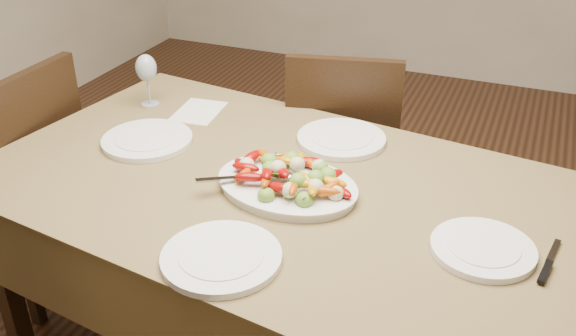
{
  "coord_description": "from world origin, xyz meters",
  "views": [
    {
      "loc": [
        0.47,
        -1.53,
        1.71
      ],
      "look_at": [
        -0.14,
        -0.06,
        0.82
      ],
      "focal_mm": 40.0,
      "sensor_mm": 36.0,
      "label": 1
    }
  ],
  "objects_px": {
    "chair_far": "(344,153)",
    "plate_far": "(341,139)",
    "dining_table": "(288,289)",
    "wine_glass": "(147,79)",
    "plate_right": "(483,249)",
    "plate_near": "(221,258)",
    "serving_platter": "(287,187)",
    "chair_left": "(11,183)",
    "plate_left": "(147,140)"
  },
  "relations": [
    {
      "from": "chair_far",
      "to": "chair_left",
      "type": "bearing_deg",
      "value": 20.17
    },
    {
      "from": "plate_left",
      "to": "plate_far",
      "type": "xyz_separation_m",
      "value": [
        0.58,
        0.25,
        0.0
      ]
    },
    {
      "from": "plate_near",
      "to": "serving_platter",
      "type": "bearing_deg",
      "value": 86.53
    },
    {
      "from": "dining_table",
      "to": "plate_far",
      "type": "xyz_separation_m",
      "value": [
        0.05,
        0.33,
        0.39
      ]
    },
    {
      "from": "serving_platter",
      "to": "plate_right",
      "type": "bearing_deg",
      "value": -8.57
    },
    {
      "from": "chair_far",
      "to": "plate_near",
      "type": "xyz_separation_m",
      "value": [
        0.05,
        -1.15,
        0.29
      ]
    },
    {
      "from": "plate_right",
      "to": "plate_far",
      "type": "xyz_separation_m",
      "value": [
        -0.51,
        0.44,
        0.0
      ]
    },
    {
      "from": "chair_far",
      "to": "chair_left",
      "type": "distance_m",
      "value": 1.3
    },
    {
      "from": "chair_left",
      "to": "plate_right",
      "type": "height_order",
      "value": "chair_left"
    },
    {
      "from": "chair_left",
      "to": "plate_right",
      "type": "relative_size",
      "value": 3.72
    },
    {
      "from": "serving_platter",
      "to": "plate_near",
      "type": "bearing_deg",
      "value": -93.47
    },
    {
      "from": "chair_left",
      "to": "plate_left",
      "type": "relative_size",
      "value": 3.24
    },
    {
      "from": "chair_left",
      "to": "plate_near",
      "type": "xyz_separation_m",
      "value": [
        1.14,
        -0.44,
        0.29
      ]
    },
    {
      "from": "plate_right",
      "to": "wine_glass",
      "type": "height_order",
      "value": "wine_glass"
    },
    {
      "from": "plate_near",
      "to": "chair_left",
      "type": "bearing_deg",
      "value": 158.84
    },
    {
      "from": "plate_near",
      "to": "wine_glass",
      "type": "distance_m",
      "value": 1.0
    },
    {
      "from": "dining_table",
      "to": "plate_right",
      "type": "height_order",
      "value": "plate_right"
    },
    {
      "from": "plate_near",
      "to": "plate_left",
      "type": "bearing_deg",
      "value": 137.95
    },
    {
      "from": "dining_table",
      "to": "plate_right",
      "type": "relative_size",
      "value": 7.2
    },
    {
      "from": "plate_left",
      "to": "wine_glass",
      "type": "xyz_separation_m",
      "value": [
        -0.16,
        0.26,
        0.09
      ]
    },
    {
      "from": "plate_near",
      "to": "wine_glass",
      "type": "xyz_separation_m",
      "value": [
        -0.68,
        0.73,
        0.09
      ]
    },
    {
      "from": "chair_left",
      "to": "serving_platter",
      "type": "distance_m",
      "value": 1.2
    },
    {
      "from": "serving_platter",
      "to": "plate_far",
      "type": "height_order",
      "value": "serving_platter"
    },
    {
      "from": "dining_table",
      "to": "plate_right",
      "type": "distance_m",
      "value": 0.69
    },
    {
      "from": "chair_far",
      "to": "plate_far",
      "type": "relative_size",
      "value": 3.28
    },
    {
      "from": "plate_left",
      "to": "chair_left",
      "type": "bearing_deg",
      "value": -177.87
    },
    {
      "from": "dining_table",
      "to": "plate_far",
      "type": "relative_size",
      "value": 6.35
    },
    {
      "from": "plate_left",
      "to": "wine_glass",
      "type": "relative_size",
      "value": 1.43
    },
    {
      "from": "plate_left",
      "to": "plate_right",
      "type": "relative_size",
      "value": 1.15
    },
    {
      "from": "chair_left",
      "to": "plate_far",
      "type": "height_order",
      "value": "chair_left"
    },
    {
      "from": "dining_table",
      "to": "plate_right",
      "type": "xyz_separation_m",
      "value": [
        0.56,
        -0.11,
        0.39
      ]
    },
    {
      "from": "chair_far",
      "to": "plate_far",
      "type": "distance_m",
      "value": 0.54
    },
    {
      "from": "plate_far",
      "to": "wine_glass",
      "type": "height_order",
      "value": "wine_glass"
    },
    {
      "from": "plate_far",
      "to": "plate_near",
      "type": "xyz_separation_m",
      "value": [
        -0.07,
        -0.72,
        0.0
      ]
    },
    {
      "from": "dining_table",
      "to": "chair_left",
      "type": "distance_m",
      "value": 1.16
    },
    {
      "from": "chair_left",
      "to": "plate_far",
      "type": "distance_m",
      "value": 1.27
    },
    {
      "from": "plate_near",
      "to": "wine_glass",
      "type": "relative_size",
      "value": 1.43
    },
    {
      "from": "serving_platter",
      "to": "chair_left",
      "type": "bearing_deg",
      "value": 175.96
    },
    {
      "from": "dining_table",
      "to": "wine_glass",
      "type": "bearing_deg",
      "value": 153.37
    },
    {
      "from": "plate_right",
      "to": "chair_left",
      "type": "bearing_deg",
      "value": 174.48
    },
    {
      "from": "plate_right",
      "to": "plate_near",
      "type": "relative_size",
      "value": 0.87
    },
    {
      "from": "plate_left",
      "to": "plate_far",
      "type": "relative_size",
      "value": 1.01
    },
    {
      "from": "dining_table",
      "to": "plate_right",
      "type": "bearing_deg",
      "value": -10.7
    },
    {
      "from": "chair_left",
      "to": "wine_glass",
      "type": "xyz_separation_m",
      "value": [
        0.46,
        0.29,
        0.39
      ]
    },
    {
      "from": "serving_platter",
      "to": "plate_near",
      "type": "height_order",
      "value": "serving_platter"
    },
    {
      "from": "chair_far",
      "to": "chair_left",
      "type": "height_order",
      "value": "same"
    },
    {
      "from": "dining_table",
      "to": "chair_far",
      "type": "height_order",
      "value": "chair_far"
    },
    {
      "from": "plate_left",
      "to": "plate_right",
      "type": "xyz_separation_m",
      "value": [
        1.09,
        -0.19,
        0.0
      ]
    },
    {
      "from": "dining_table",
      "to": "wine_glass",
      "type": "relative_size",
      "value": 8.98
    },
    {
      "from": "plate_far",
      "to": "plate_near",
      "type": "distance_m",
      "value": 0.72
    }
  ]
}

